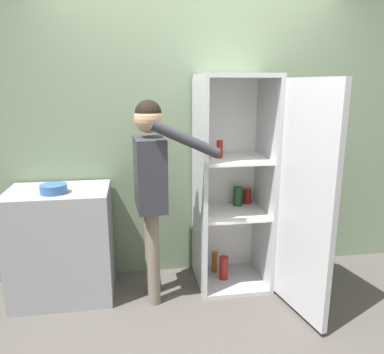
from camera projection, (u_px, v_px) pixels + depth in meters
The scene contains 6 objects.
ground_plane at pixel (215, 329), 2.70m from camera, with size 12.00×12.00×0.00m, color #4C4742.
wall_back at pixel (193, 135), 3.33m from camera, with size 7.00×0.06×2.55m.
refrigerator at pixel (247, 188), 3.08m from camera, with size 0.76×1.15×1.80m.
person at pixel (151, 176), 2.86m from camera, with size 0.63×0.51×1.61m.
counter at pixel (62, 244), 3.04m from camera, with size 0.79×0.55×0.91m.
bowl at pixel (54, 189), 2.83m from camera, with size 0.20×0.20×0.07m.
Camera 1 is at (-0.54, -2.30, 1.72)m, focal length 35.00 mm.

